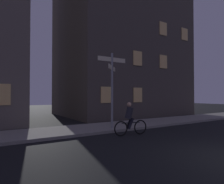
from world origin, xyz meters
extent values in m
cube|color=gray|center=(0.00, 7.28, 0.07)|extent=(40.00, 2.92, 0.14)
cylinder|color=gray|center=(-0.78, 6.34, 2.21)|extent=(0.12, 0.12, 4.14)
cube|color=beige|center=(-0.78, 6.34, 3.93)|extent=(1.77, 0.03, 0.24)
cube|color=beige|center=(-0.78, 6.34, 3.46)|extent=(1.11, 1.11, 0.24)
torus|color=black|center=(-0.08, 4.79, 0.36)|extent=(0.72, 0.15, 0.72)
torus|color=black|center=(-1.17, 4.93, 0.36)|extent=(0.72, 0.15, 0.72)
cylinder|color=black|center=(-0.62, 4.86, 0.61)|extent=(1.00, 0.17, 0.04)
cylinder|color=#26262D|center=(-0.72, 4.87, 1.08)|extent=(0.49, 0.37, 0.61)
sphere|color=tan|center=(-0.72, 4.87, 1.50)|extent=(0.22, 0.22, 0.22)
cylinder|color=black|center=(-0.66, 4.96, 0.58)|extent=(0.35, 0.16, 0.55)
cylinder|color=black|center=(-0.68, 4.78, 0.58)|extent=(0.35, 0.16, 0.55)
cube|color=#F2C672|center=(-5.91, 9.74, 2.00)|extent=(0.90, 0.06, 1.20)
cube|color=#4C443D|center=(5.38, 14.31, 9.07)|extent=(12.08, 9.13, 18.14)
cube|color=#F2C672|center=(0.85, 9.71, 2.00)|extent=(0.90, 0.06, 1.20)
cube|color=#F2C672|center=(3.87, 9.71, 2.00)|extent=(0.90, 0.06, 1.20)
cube|color=#F2C672|center=(3.87, 9.71, 5.03)|extent=(0.90, 0.06, 1.20)
cube|color=#F2C672|center=(6.89, 9.71, 5.03)|extent=(0.90, 0.06, 1.20)
cube|color=#F2C672|center=(6.89, 9.71, 8.06)|extent=(0.90, 0.06, 1.20)
cube|color=#F2C672|center=(9.91, 9.71, 8.06)|extent=(0.90, 0.06, 1.20)
camera|label=1|loc=(-6.53, -2.74, 1.92)|focal=31.36mm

